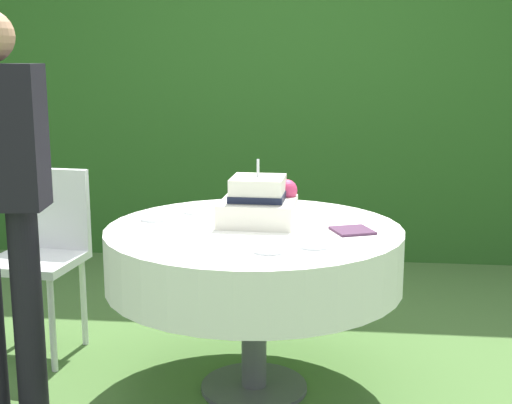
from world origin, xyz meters
TOP-DOWN VIEW (x-y plane):
  - ground_plane at (0.00, 0.00)m, footprint 20.00×20.00m
  - foliage_hedge at (0.00, 2.33)m, footprint 5.91×0.55m
  - cake_table at (0.00, 0.00)m, footprint 1.24×1.24m
  - wedding_cake at (0.01, 0.09)m, footprint 0.32×0.32m
  - serving_plate_near at (0.26, -0.28)m, footprint 0.12×0.12m
  - serving_plate_far at (-0.45, 0.10)m, footprint 0.14×0.14m
  - serving_plate_left at (0.10, -0.36)m, footprint 0.12×0.12m
  - serving_plate_right at (-0.30, 0.26)m, footprint 0.11×0.11m
  - napkin_stack at (0.41, -0.03)m, footprint 0.20×0.20m
  - garden_chair at (-1.07, 0.33)m, footprint 0.44×0.44m

SIDE VIEW (x-z plane):
  - ground_plane at x=0.00m, z-range 0.00..0.00m
  - garden_chair at x=-1.07m, z-range 0.10..0.99m
  - cake_table at x=0.00m, z-range 0.24..0.97m
  - napkin_stack at x=0.41m, z-range 0.73..0.74m
  - serving_plate_near at x=0.26m, z-range 0.73..0.74m
  - serving_plate_far at x=-0.45m, z-range 0.73..0.74m
  - serving_plate_left at x=0.10m, z-range 0.73..0.74m
  - serving_plate_right at x=-0.30m, z-range 0.73..0.74m
  - wedding_cake at x=0.01m, z-range 0.68..0.95m
  - foliage_hedge at x=0.00m, z-range 0.00..2.52m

